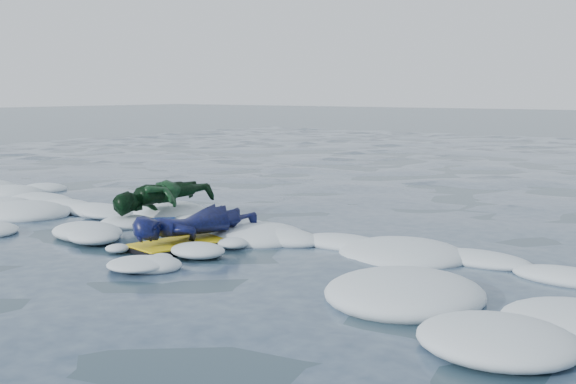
{
  "coord_description": "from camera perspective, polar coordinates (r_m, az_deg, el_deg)",
  "views": [
    {
      "loc": [
        5.45,
        -4.85,
        1.64
      ],
      "look_at": [
        0.65,
        1.6,
        0.51
      ],
      "focal_mm": 45.0,
      "sensor_mm": 36.0,
      "label": 1
    }
  ],
  "objects": [
    {
      "name": "ground",
      "position": [
        7.48,
        -11.44,
        -4.81
      ],
      "size": [
        120.0,
        120.0,
        0.0
      ],
      "primitive_type": "plane",
      "color": "#152834",
      "rests_on": "ground"
    },
    {
      "name": "foam_band",
      "position": [
        8.19,
        -6.05,
        -3.58
      ],
      "size": [
        12.0,
        3.1,
        0.3
      ],
      "primitive_type": null,
      "color": "silver",
      "rests_on": "ground"
    },
    {
      "name": "prone_woman_unit",
      "position": [
        7.76,
        -7.47,
        -2.76
      ],
      "size": [
        0.74,
        1.57,
        0.39
      ],
      "rotation": [
        0.0,
        0.0,
        1.38
      ],
      "color": "black",
      "rests_on": "ground"
    },
    {
      "name": "prone_child_unit",
      "position": [
        9.12,
        -9.85,
        -0.74
      ],
      "size": [
        0.85,
        1.42,
        0.53
      ],
      "rotation": [
        0.0,
        0.0,
        1.1
      ],
      "color": "black",
      "rests_on": "ground"
    }
  ]
}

